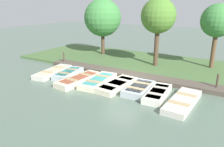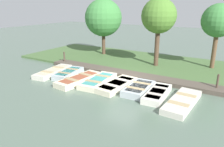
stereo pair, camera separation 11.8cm
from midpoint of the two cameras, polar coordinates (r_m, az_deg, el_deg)
ground_plane at (r=14.92m, az=2.99°, el=-2.12°), size 80.00×80.00×0.00m
shore_bank at (r=19.25m, az=10.13°, el=2.46°), size 8.00×24.00×0.18m
dock_walkway at (r=15.92m, az=5.13°, el=-0.36°), size 1.21×14.28×0.28m
rowboat_0 at (r=17.04m, az=-14.90°, el=0.47°), size 3.55×1.53×0.37m
rowboat_1 at (r=16.30m, az=-11.08°, el=0.05°), size 2.85×1.49×0.41m
rowboat_2 at (r=14.90m, az=-8.38°, el=-1.53°), size 3.59×1.48×0.39m
rowboat_3 at (r=14.54m, az=-3.37°, el=-1.92°), size 3.38×1.51×0.36m
rowboat_4 at (r=13.81m, az=1.53°, el=-2.97°), size 3.30×1.48×0.36m
rowboat_5 at (r=13.25m, az=7.26°, el=-3.90°), size 2.68×1.36×0.41m
rowboat_6 at (r=12.73m, az=12.01°, el=-5.15°), size 2.89×1.22×0.38m
rowboat_7 at (r=12.10m, az=18.16°, el=-7.02°), size 3.54×1.32×0.34m
mooring_post_near at (r=19.52m, az=-12.16°, el=4.02°), size 0.13×0.13×1.13m
mooring_post_far at (r=14.44m, az=26.03°, el=-2.23°), size 0.13×0.13×1.13m
park_tree_far_left at (r=22.00m, az=-2.13°, el=14.30°), size 3.61×3.61×5.58m
park_tree_left at (r=17.95m, az=12.31°, el=14.36°), size 2.75×2.75×5.56m
park_tree_center at (r=18.71m, az=26.20°, el=12.17°), size 2.52×2.52×5.13m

